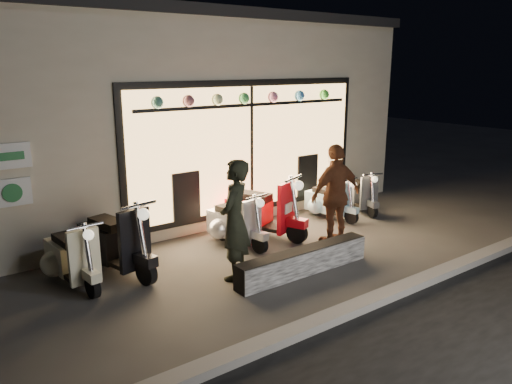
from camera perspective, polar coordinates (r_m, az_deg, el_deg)
ground at (r=8.41m, az=2.78°, el=-7.71°), size 40.00×40.00×0.00m
kerb at (r=7.08m, az=13.26°, el=-11.98°), size 40.00×0.25×0.12m
shop_building at (r=12.11m, az=-12.29°, el=9.05°), size 10.20×6.23×4.20m
graffiti_barrier at (r=7.83m, az=5.41°, el=-7.89°), size 2.43×0.28×0.40m
scooter_silver at (r=9.02m, az=-2.78°, el=-3.54°), size 0.57×1.36×0.97m
scooter_red at (r=9.40m, az=0.09°, el=-2.24°), size 0.94×1.61×1.17m
scooter_black at (r=8.16m, az=-16.19°, el=-5.45°), size 0.77×1.65×1.18m
scooter_cream at (r=7.94m, az=-20.46°, el=-6.89°), size 0.53×1.41×1.00m
scooter_blue at (r=10.64m, az=8.01°, el=-1.03°), size 0.53×1.25×0.89m
scooter_grey at (r=11.35m, az=11.56°, el=-0.19°), size 0.67×1.26×0.90m
man at (r=7.43m, az=-2.45°, el=-3.22°), size 0.80×0.75×1.83m
woman at (r=8.96m, az=9.10°, el=-0.34°), size 1.09×0.51×1.82m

